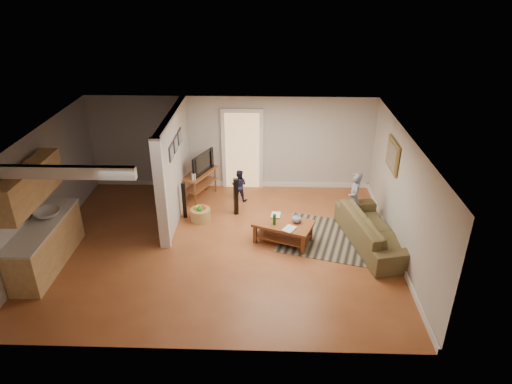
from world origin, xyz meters
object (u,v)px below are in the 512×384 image
speaker_left (184,201)px  toy_basket (201,214)px  child (352,221)px  sofa (372,244)px  speaker_right (236,197)px  toddler (239,200)px  tv_console (200,175)px  coffee_table (284,227)px

speaker_left → toy_basket: 0.51m
child → speaker_left: bearing=-88.1°
sofa → speaker_right: bearing=55.2°
sofa → toddler: toddler is taller
toy_basket → toddler: size_ratio=0.56×
sofa → child: (-0.30, 0.99, 0.00)m
sofa → toy_basket: size_ratio=5.06×
speaker_right → child: size_ratio=0.75×
child → speaker_right: bearing=-92.7°
sofa → tv_console: 4.58m
speaker_left → toy_basket: speaker_left is taller
coffee_table → speaker_right: bearing=133.6°
tv_console → toddler: bearing=20.0°
speaker_right → child: 2.83m
coffee_table → toy_basket: 2.15m
coffee_table → speaker_left: (-2.36, 1.00, 0.07)m
toddler → speaker_right: bearing=99.8°
speaker_left → toddler: (1.25, 0.93, -0.45)m
toy_basket → child: bearing=1.3°
coffee_table → speaker_left: size_ratio=1.56×
coffee_table → tv_console: tv_console is taller
coffee_table → speaker_right: (-1.14, 1.20, 0.10)m
speaker_right → toddler: bearing=65.5°
sofa → coffee_table: (-1.94, 0.06, 0.38)m
toddler → speaker_left: bearing=48.7°
speaker_left → speaker_right: size_ratio=0.96×
coffee_table → speaker_left: speaker_left is taller
tv_console → toy_basket: tv_console is taller
coffee_table → child: (1.64, 0.93, -0.38)m
speaker_right → toddler: size_ratio=1.12×
sofa → child: 1.03m
speaker_right → child: (2.78, -0.27, -0.47)m
sofa → tv_console: size_ratio=1.91×
sofa → child: child is taller
coffee_table → speaker_left: 2.56m
tv_console → speaker_left: size_ratio=1.38×
toddler → child: bearing=172.1°
coffee_table → tv_console: bearing=136.6°
coffee_table → speaker_right: speaker_right is taller
speaker_right → child: bearing=-27.7°
speaker_left → sofa: bearing=-23.4°
tv_console → toddler: 1.20m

